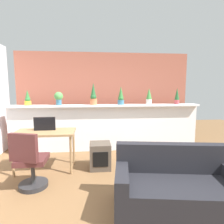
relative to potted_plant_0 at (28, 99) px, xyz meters
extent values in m
plane|color=brown|center=(1.84, -1.98, -1.30)|extent=(12.00, 12.00, 0.00)
cube|color=silver|center=(1.84, 0.02, -0.74)|extent=(4.63, 0.16, 1.11)
cube|color=silver|center=(1.84, -0.02, -0.17)|extent=(4.63, 0.33, 0.04)
cube|color=#9E5442|center=(1.84, 0.62, -0.05)|extent=(4.63, 0.10, 2.50)
cylinder|color=gold|center=(0.00, 0.00, -0.10)|extent=(0.15, 0.15, 0.10)
sphere|color=#2D7033|center=(0.00, 0.00, -0.01)|extent=(0.12, 0.12, 0.12)
cone|color=#2D7033|center=(0.00, 0.00, 0.11)|extent=(0.10, 0.10, 0.21)
cylinder|color=#386B84|center=(0.72, -0.04, -0.08)|extent=(0.13, 0.13, 0.14)
sphere|color=#4C9347|center=(0.72, -0.04, 0.06)|extent=(0.20, 0.20, 0.20)
cylinder|color=#C66B42|center=(1.53, -0.01, -0.08)|extent=(0.17, 0.17, 0.15)
sphere|color=#235B2D|center=(1.53, -0.01, 0.04)|extent=(0.14, 0.14, 0.14)
cone|color=#235B2D|center=(1.53, -0.01, 0.22)|extent=(0.12, 0.12, 0.31)
cylinder|color=#386B84|center=(2.20, -0.01, -0.09)|extent=(0.16, 0.16, 0.11)
sphere|color=#2D7033|center=(2.20, -0.01, 0.00)|extent=(0.13, 0.13, 0.13)
cone|color=#2D7033|center=(2.20, -0.01, 0.17)|extent=(0.11, 0.11, 0.27)
cylinder|color=silver|center=(2.91, -0.01, -0.08)|extent=(0.14, 0.14, 0.13)
cone|color=#3D843D|center=(2.91, -0.01, 0.12)|extent=(0.14, 0.14, 0.27)
cylinder|color=#B7474C|center=(3.64, -0.01, -0.09)|extent=(0.12, 0.12, 0.11)
cone|color=#235B2D|center=(3.64, -0.01, 0.11)|extent=(0.12, 0.12, 0.29)
cylinder|color=#99754C|center=(0.12, -1.27, -0.94)|extent=(0.04, 0.04, 0.71)
cylinder|color=#99754C|center=(1.12, -1.27, -0.94)|extent=(0.04, 0.04, 0.71)
cylinder|color=#99754C|center=(0.12, -0.77, -0.94)|extent=(0.04, 0.04, 0.71)
cylinder|color=#99754C|center=(1.12, -0.77, -0.94)|extent=(0.04, 0.04, 0.71)
cube|color=#99754C|center=(0.62, -1.02, -0.57)|extent=(1.10, 0.60, 0.04)
cube|color=black|center=(0.60, -0.94, -0.42)|extent=(0.40, 0.04, 0.26)
cylinder|color=#262628|center=(0.57, -1.66, -1.26)|extent=(0.44, 0.44, 0.07)
cylinder|color=#333333|center=(0.57, -1.66, -1.06)|extent=(0.06, 0.06, 0.34)
cube|color=#4C2323|center=(0.57, -1.66, -0.85)|extent=(0.44, 0.44, 0.08)
cube|color=#4C2323|center=(0.51, -1.84, -0.60)|extent=(0.44, 0.20, 0.42)
cube|color=#4C4238|center=(1.65, -1.05, -1.05)|extent=(0.40, 0.40, 0.50)
cube|color=black|center=(1.65, -1.24, -1.05)|extent=(0.28, 0.04, 0.28)
cube|color=black|center=(2.56, -2.47, -1.10)|extent=(1.66, 1.00, 0.40)
cube|color=black|center=(2.61, -2.17, -0.70)|extent=(1.57, 0.40, 0.40)
cube|color=black|center=(1.87, -2.36, -0.82)|extent=(0.28, 0.78, 0.16)
camera|label=1|loc=(1.52, -4.57, 0.26)|focal=30.08mm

